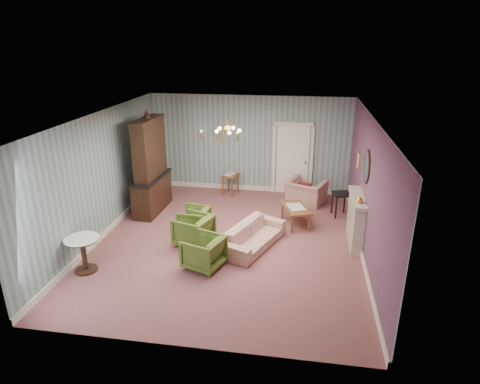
% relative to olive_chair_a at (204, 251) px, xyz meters
% --- Properties ---
extents(floor, '(7.00, 7.00, 0.00)m').
position_rel_olive_chair_a_xyz_m(floor, '(0.31, 1.17, -0.38)').
color(floor, '#895150').
rests_on(floor, ground).
extents(ceiling, '(7.00, 7.00, 0.00)m').
position_rel_olive_chair_a_xyz_m(ceiling, '(0.31, 1.17, 2.52)').
color(ceiling, white).
rests_on(ceiling, ground).
extents(wall_back, '(6.00, 0.00, 6.00)m').
position_rel_olive_chair_a_xyz_m(wall_back, '(0.31, 4.67, 1.07)').
color(wall_back, slate).
rests_on(wall_back, ground).
extents(wall_front, '(6.00, 0.00, 6.00)m').
position_rel_olive_chair_a_xyz_m(wall_front, '(0.31, -2.33, 1.07)').
color(wall_front, slate).
rests_on(wall_front, ground).
extents(wall_left, '(0.00, 7.00, 7.00)m').
position_rel_olive_chair_a_xyz_m(wall_left, '(-2.69, 1.17, 1.07)').
color(wall_left, slate).
rests_on(wall_left, ground).
extents(wall_right, '(0.00, 7.00, 7.00)m').
position_rel_olive_chair_a_xyz_m(wall_right, '(3.31, 1.17, 1.07)').
color(wall_right, slate).
rests_on(wall_right, ground).
extents(wall_right_floral, '(0.00, 7.00, 7.00)m').
position_rel_olive_chair_a_xyz_m(wall_right_floral, '(3.29, 1.17, 1.07)').
color(wall_right_floral, '#AF576F').
rests_on(wall_right_floral, ground).
extents(door, '(1.12, 0.12, 2.16)m').
position_rel_olive_chair_a_xyz_m(door, '(1.61, 4.63, 0.70)').
color(door, white).
rests_on(door, floor).
extents(olive_chair_a, '(0.88, 0.91, 0.75)m').
position_rel_olive_chair_a_xyz_m(olive_chair_a, '(0.00, 0.00, 0.00)').
color(olive_chair_a, '#4E6423').
rests_on(olive_chair_a, floor).
extents(olive_chair_b, '(0.90, 0.93, 0.77)m').
position_rel_olive_chair_a_xyz_m(olive_chair_b, '(-0.46, 0.93, 0.01)').
color(olive_chair_b, '#4E6423').
rests_on(olive_chair_b, floor).
extents(olive_chair_c, '(0.70, 0.74, 0.69)m').
position_rel_olive_chair_a_xyz_m(olive_chair_c, '(-0.62, 1.54, -0.03)').
color(olive_chair_c, '#4E6423').
rests_on(olive_chair_c, floor).
extents(sofa_chintz, '(1.20, 1.93, 0.73)m').
position_rel_olive_chair_a_xyz_m(sofa_chintz, '(0.91, 1.03, -0.01)').
color(sofa_chintz, '#9B3E41').
rests_on(sofa_chintz, floor).
extents(wingback_chair, '(1.22, 1.02, 0.91)m').
position_rel_olive_chair_a_xyz_m(wingback_chair, '(2.05, 3.85, 0.08)').
color(wingback_chair, '#9B3E41').
rests_on(wingback_chair, floor).
extents(dresser, '(0.62, 1.64, 2.69)m').
position_rel_olive_chair_a_xyz_m(dresser, '(-2.07, 2.66, 0.97)').
color(dresser, black).
rests_on(dresser, floor).
extents(fireplace, '(0.30, 1.40, 1.16)m').
position_rel_olive_chair_a_xyz_m(fireplace, '(3.17, 1.57, 0.20)').
color(fireplace, beige).
rests_on(fireplace, floor).
extents(mantel_vase, '(0.15, 0.15, 0.15)m').
position_rel_olive_chair_a_xyz_m(mantel_vase, '(3.15, 1.17, 0.86)').
color(mantel_vase, gold).
rests_on(mantel_vase, fireplace).
extents(oval_mirror, '(0.04, 0.76, 0.84)m').
position_rel_olive_chair_a_xyz_m(oval_mirror, '(3.27, 1.57, 1.47)').
color(oval_mirror, white).
rests_on(oval_mirror, wall_right).
extents(framed_print, '(0.04, 0.34, 0.42)m').
position_rel_olive_chair_a_xyz_m(framed_print, '(3.28, 2.92, 1.22)').
color(framed_print, gold).
rests_on(framed_print, wall_right).
extents(coffee_table, '(0.84, 1.10, 0.50)m').
position_rel_olive_chair_a_xyz_m(coffee_table, '(1.80, 2.32, -0.13)').
color(coffee_table, brown).
rests_on(coffee_table, floor).
extents(side_table_black, '(0.53, 0.53, 0.64)m').
position_rel_olive_chair_a_xyz_m(side_table_black, '(2.96, 3.09, -0.05)').
color(side_table_black, black).
rests_on(side_table_black, floor).
extents(pedestal_table, '(0.70, 0.70, 0.74)m').
position_rel_olive_chair_a_xyz_m(pedestal_table, '(-2.34, -0.52, -0.00)').
color(pedestal_table, black).
rests_on(pedestal_table, floor).
extents(nesting_table, '(0.53, 0.61, 0.67)m').
position_rel_olive_chair_a_xyz_m(nesting_table, '(-0.20, 4.21, -0.04)').
color(nesting_table, brown).
rests_on(nesting_table, floor).
extents(gilt_mirror_back, '(0.28, 0.06, 0.36)m').
position_rel_olive_chair_a_xyz_m(gilt_mirror_back, '(-0.59, 4.63, 1.32)').
color(gilt_mirror_back, gold).
rests_on(gilt_mirror_back, wall_back).
extents(sconce_left, '(0.16, 0.12, 0.30)m').
position_rel_olive_chair_a_xyz_m(sconce_left, '(-1.14, 4.61, 1.32)').
color(sconce_left, gold).
rests_on(sconce_left, wall_back).
extents(sconce_right, '(0.16, 0.12, 0.30)m').
position_rel_olive_chair_a_xyz_m(sconce_right, '(-0.04, 4.61, 1.32)').
color(sconce_right, gold).
rests_on(sconce_right, wall_back).
extents(chandelier, '(0.56, 0.56, 0.36)m').
position_rel_olive_chair_a_xyz_m(chandelier, '(0.31, 1.17, 2.25)').
color(chandelier, gold).
rests_on(chandelier, ceiling).
extents(burgundy_cushion, '(0.41, 0.28, 0.39)m').
position_rel_olive_chair_a_xyz_m(burgundy_cushion, '(2.00, 3.70, 0.10)').
color(burgundy_cushion, maroon).
rests_on(burgundy_cushion, wingback_chair).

